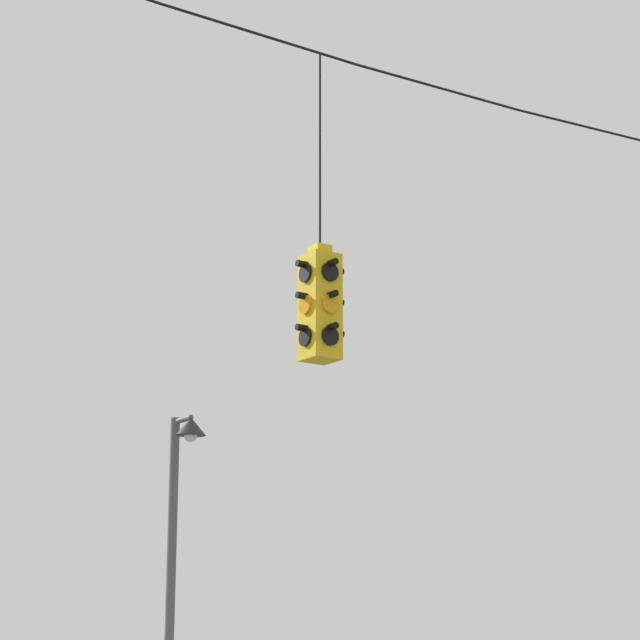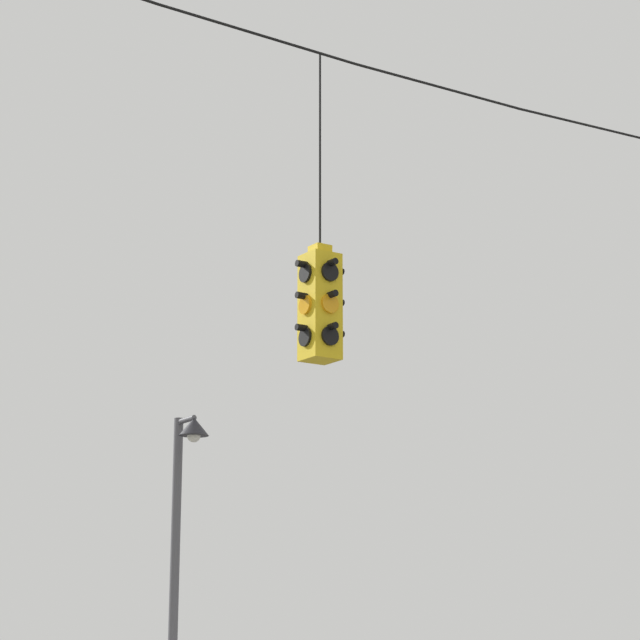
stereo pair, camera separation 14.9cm
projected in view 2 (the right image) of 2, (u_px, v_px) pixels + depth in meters
name	position (u px, v px, depth m)	size (l,w,h in m)	color
span_wire	(262.00, 25.00, 13.23)	(17.22, 0.03, 0.42)	black
traffic_light_near_left_pole	(320.00, 304.00, 12.91)	(0.58, 0.58, 3.43)	yellow
street_lamp	(182.00, 525.00, 15.69)	(0.38, 0.67, 4.36)	#515156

